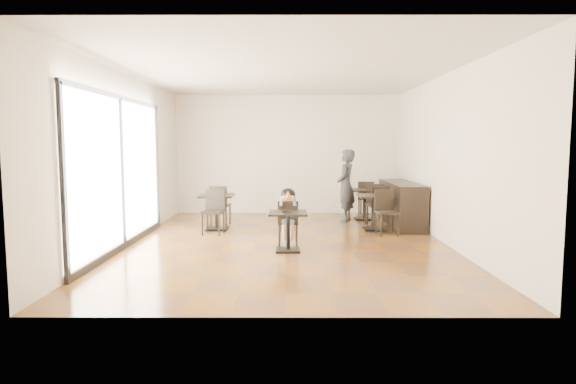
{
  "coord_description": "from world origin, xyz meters",
  "views": [
    {
      "loc": [
        0.05,
        -9.08,
        1.88
      ],
      "look_at": [
        0.03,
        -0.23,
        1.0
      ],
      "focal_mm": 30.0,
      "sensor_mm": 36.0,
      "label": 1
    }
  ],
  "objects_px": {
    "child_table": "(288,232)",
    "chair_mid_a": "(377,206)",
    "cafe_table_left": "(217,212)",
    "chair_back_b": "(374,204)",
    "chair_mid_b": "(387,213)",
    "chair_left_a": "(220,205)",
    "child_chair": "(288,223)",
    "chair_left_b": "(213,212)",
    "child": "(288,217)",
    "cafe_table_mid": "(375,213)",
    "chair_back_a": "(367,199)",
    "adult_patron": "(346,186)",
    "cafe_table_back": "(365,204)"
  },
  "relations": [
    {
      "from": "adult_patron",
      "to": "chair_mid_a",
      "type": "xyz_separation_m",
      "value": [
        0.65,
        -0.66,
        -0.41
      ]
    },
    {
      "from": "child_chair",
      "to": "cafe_table_left",
      "type": "height_order",
      "value": "child_chair"
    },
    {
      "from": "adult_patron",
      "to": "cafe_table_left",
      "type": "height_order",
      "value": "adult_patron"
    },
    {
      "from": "chair_back_a",
      "to": "child_chair",
      "type": "bearing_deg",
      "value": 76.96
    },
    {
      "from": "adult_patron",
      "to": "chair_back_a",
      "type": "bearing_deg",
      "value": 159.33
    },
    {
      "from": "child",
      "to": "chair_mid_a",
      "type": "height_order",
      "value": "child"
    },
    {
      "from": "cafe_table_mid",
      "to": "chair_back_a",
      "type": "bearing_deg",
      "value": 85.88
    },
    {
      "from": "cafe_table_mid",
      "to": "chair_left_a",
      "type": "relative_size",
      "value": 0.83
    },
    {
      "from": "cafe_table_mid",
      "to": "chair_back_a",
      "type": "distance_m",
      "value": 2.06
    },
    {
      "from": "child_chair",
      "to": "chair_mid_a",
      "type": "relative_size",
      "value": 0.9
    },
    {
      "from": "child_table",
      "to": "child",
      "type": "bearing_deg",
      "value": 90.0
    },
    {
      "from": "cafe_table_back",
      "to": "chair_back_b",
      "type": "relative_size",
      "value": 0.83
    },
    {
      "from": "chair_left_a",
      "to": "chair_back_b",
      "type": "distance_m",
      "value": 3.64
    },
    {
      "from": "chair_mid_b",
      "to": "cafe_table_back",
      "type": "bearing_deg",
      "value": 86.14
    },
    {
      "from": "chair_mid_b",
      "to": "chair_left_a",
      "type": "xyz_separation_m",
      "value": [
        -3.63,
        1.17,
        -0.0
      ]
    },
    {
      "from": "chair_mid_b",
      "to": "chair_back_a",
      "type": "distance_m",
      "value": 2.61
    },
    {
      "from": "cafe_table_mid",
      "to": "chair_back_b",
      "type": "distance_m",
      "value": 0.97
    },
    {
      "from": "child_table",
      "to": "adult_patron",
      "type": "bearing_deg",
      "value": 66.9
    },
    {
      "from": "cafe_table_left",
      "to": "cafe_table_back",
      "type": "height_order",
      "value": "cafe_table_left"
    },
    {
      "from": "chair_mid_b",
      "to": "child",
      "type": "bearing_deg",
      "value": -162.44
    },
    {
      "from": "child",
      "to": "chair_left_b",
      "type": "height_order",
      "value": "child"
    },
    {
      "from": "cafe_table_left",
      "to": "chair_back_b",
      "type": "relative_size",
      "value": 0.84
    },
    {
      "from": "cafe_table_mid",
      "to": "chair_left_b",
      "type": "xyz_separation_m",
      "value": [
        -3.48,
        -0.48,
        0.08
      ]
    },
    {
      "from": "chair_back_b",
      "to": "cafe_table_mid",
      "type": "bearing_deg",
      "value": -82.07
    },
    {
      "from": "chair_mid_a",
      "to": "chair_back_b",
      "type": "bearing_deg",
      "value": -97.43
    },
    {
      "from": "child_chair",
      "to": "chair_left_b",
      "type": "relative_size",
      "value": 0.9
    },
    {
      "from": "child_chair",
      "to": "adult_patron",
      "type": "distance_m",
      "value": 3.11
    },
    {
      "from": "child_table",
      "to": "chair_mid_a",
      "type": "distance_m",
      "value": 3.34
    },
    {
      "from": "chair_back_a",
      "to": "chair_left_a",
      "type": "bearing_deg",
      "value": 38.37
    },
    {
      "from": "child_chair",
      "to": "chair_mid_a",
      "type": "xyz_separation_m",
      "value": [
        2.05,
        2.08,
        0.05
      ]
    },
    {
      "from": "chair_left_b",
      "to": "chair_back_a",
      "type": "bearing_deg",
      "value": 43.0
    },
    {
      "from": "chair_left_b",
      "to": "chair_back_a",
      "type": "height_order",
      "value": "chair_left_b"
    },
    {
      "from": "adult_patron",
      "to": "chair_back_b",
      "type": "bearing_deg",
      "value": 85.7
    },
    {
      "from": "child_chair",
      "to": "cafe_table_back",
      "type": "distance_m",
      "value": 3.59
    },
    {
      "from": "child_chair",
      "to": "chair_left_b",
      "type": "bearing_deg",
      "value": -33.65
    },
    {
      "from": "child_table",
      "to": "chair_back_b",
      "type": "distance_m",
      "value": 3.67
    },
    {
      "from": "cafe_table_left",
      "to": "chair_mid_b",
      "type": "relative_size",
      "value": 0.83
    },
    {
      "from": "child_table",
      "to": "child_chair",
      "type": "xyz_separation_m",
      "value": [
        0.0,
        0.55,
        0.07
      ]
    },
    {
      "from": "cafe_table_left",
      "to": "chair_left_a",
      "type": "bearing_deg",
      "value": 90.0
    },
    {
      "from": "chair_left_a",
      "to": "chair_back_b",
      "type": "xyz_separation_m",
      "value": [
        3.63,
        0.34,
        -0.0
      ]
    },
    {
      "from": "child",
      "to": "chair_mid_a",
      "type": "xyz_separation_m",
      "value": [
        2.05,
        2.08,
        -0.06
      ]
    },
    {
      "from": "child_table",
      "to": "chair_back_b",
      "type": "relative_size",
      "value": 0.76
    },
    {
      "from": "child_table",
      "to": "chair_left_b",
      "type": "bearing_deg",
      "value": 134.57
    },
    {
      "from": "cafe_table_left",
      "to": "chair_mid_b",
      "type": "bearing_deg",
      "value": -9.66
    },
    {
      "from": "cafe_table_mid",
      "to": "chair_back_a",
      "type": "relative_size",
      "value": 0.84
    },
    {
      "from": "chair_mid_b",
      "to": "chair_back_a",
      "type": "relative_size",
      "value": 1.01
    },
    {
      "from": "chair_back_a",
      "to": "child_table",
      "type": "bearing_deg",
      "value": 80.35
    },
    {
      "from": "child",
      "to": "adult_patron",
      "type": "distance_m",
      "value": 3.09
    },
    {
      "from": "child",
      "to": "chair_back_b",
      "type": "distance_m",
      "value": 3.22
    },
    {
      "from": "child_chair",
      "to": "chair_back_a",
      "type": "xyz_separation_m",
      "value": [
        2.05,
        3.59,
        0.04
      ]
    }
  ]
}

